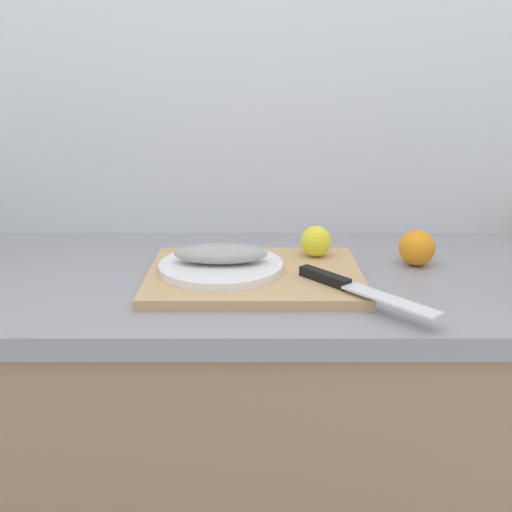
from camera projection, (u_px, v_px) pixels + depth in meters
The scene contains 8 objects.
back_wall at pixel (239, 87), 1.37m from camera, with size 3.20×0.05×2.50m, color silver.
kitchen_counter at pixel (238, 463), 1.31m from camera, with size 2.00×0.60×0.90m.
cutting_board at pixel (256, 276), 1.12m from camera, with size 0.41×0.31×0.02m, color tan.
white_plate at pixel (222, 266), 1.13m from camera, with size 0.24×0.24×0.01m, color white.
fish_fillet at pixel (222, 254), 1.12m from camera, with size 0.18×0.08×0.04m, color #999E99.
chef_knife at pixel (348, 285), 1.02m from camera, with size 0.21×0.24×0.02m.
lemon_0 at pixel (317, 241), 1.20m from camera, with size 0.06×0.06×0.06m, color yellow.
orange_1 at pixel (418, 248), 1.21m from camera, with size 0.07×0.07×0.07m, color orange.
Camera 1 is at (0.04, -1.10, 1.29)m, focal length 41.03 mm.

